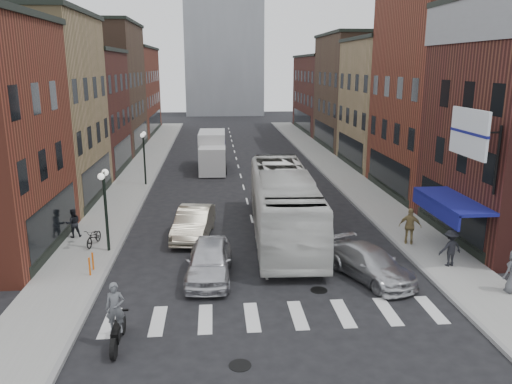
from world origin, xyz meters
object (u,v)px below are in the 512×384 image
box_truck (212,152)px  transit_bus (283,203)px  motorcycle_rider (116,317)px  billboard_sign (471,134)px  sedan_left_near (209,261)px  bike_rack (91,264)px  ped_right_b (410,226)px  streetlamp_far (144,148)px  parked_bicycle (94,237)px  ped_left_solo (73,223)px  streetlamp_near (105,196)px  sedan_left_far (194,223)px  ped_right_a (450,248)px  curb_car (370,264)px

box_truck → transit_bus: 18.27m
motorcycle_rider → transit_bus: (6.87, 10.47, 0.73)m
billboard_sign → sedan_left_near: billboard_sign is taller
bike_rack → ped_right_b: size_ratio=0.43×
billboard_sign → streetlamp_far: billboard_sign is taller
transit_bus → parked_bicycle: bearing=-171.0°
billboard_sign → sedan_left_near: size_ratio=0.79×
motorcycle_rider → parked_bicycle: (-2.85, 9.39, -0.47)m
ped_left_solo → ped_right_b: bearing=151.2°
box_truck → sedan_left_near: 23.15m
streetlamp_far → streetlamp_near: bearing=-90.0°
bike_rack → motorcycle_rider: (2.18, -5.89, 0.51)m
sedan_left_far → ped_left_solo: (-6.28, 0.11, 0.12)m
streetlamp_far → ped_left_solo: 12.25m
motorcycle_rider → ped_left_solo: motorcycle_rider is taller
sedan_left_near → streetlamp_far: bearing=109.3°
motorcycle_rider → sedan_left_near: (2.95, 5.21, -0.26)m
box_truck → ped_right_b: bearing=-62.4°
sedan_left_far → ped_left_solo: size_ratio=3.15×
streetlamp_near → billboard_sign: bearing=-12.3°
streetlamp_far → ped_right_b: (15.00, -14.36, -1.83)m
streetlamp_near → box_truck: streetlamp_near is taller
motorcycle_rider → ped_right_a: 14.74m
streetlamp_far → transit_bus: 15.05m
streetlamp_near → curb_car: bearing=-18.7°
bike_rack → curb_car: (12.04, -1.30, 0.13)m
motorcycle_rider → streetlamp_far: bearing=94.0°
sedan_left_near → ped_right_b: size_ratio=2.52×
box_truck → motorcycle_rider: (-3.09, -28.35, -0.54)m
streetlamp_near → box_truck: size_ratio=0.55×
streetlamp_near → bike_rack: 3.59m
box_truck → ped_right_b: (9.93, -20.12, -0.52)m
sedan_left_far → ped_right_b: 11.18m
sedan_left_far → curb_car: size_ratio=1.04×
box_truck → ped_right_b: box_truck is taller
parked_bicycle → ped_right_a: 17.09m
box_truck → ped_right_a: size_ratio=4.43×
curb_car → parked_bicycle: size_ratio=2.82×
streetlamp_near → box_truck: (5.07, 19.76, -1.31)m
bike_rack → transit_bus: size_ratio=0.06×
sedan_left_near → sedan_left_far: 5.45m
ped_right_a → ped_right_b: size_ratio=0.90×
parked_bicycle → streetlamp_near: bearing=-32.4°
box_truck → transit_bus: (3.78, -17.88, 0.19)m
motorcycle_rider → parked_bicycle: 9.82m
streetlamp_near → bike_rack: bearing=-94.2°
motorcycle_rider → ped_left_solo: bearing=110.3°
billboard_sign → sedan_left_far: bearing=155.2°
ped_left_solo → streetlamp_far: bearing=-121.1°
transit_bus → sedan_left_near: (-3.92, -5.26, -0.99)m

